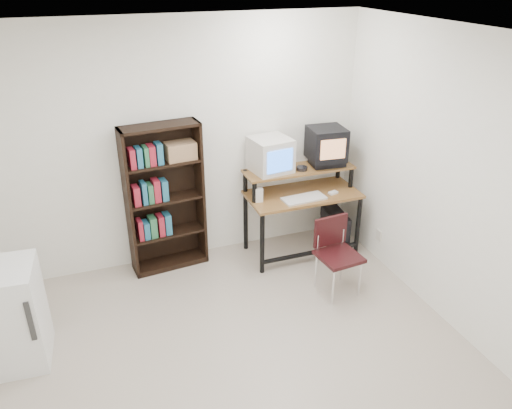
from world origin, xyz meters
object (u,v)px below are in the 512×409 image
object	(u,v)px
computer_desk	(302,196)
bookshelf	(164,196)
crt_tv	(326,144)
mini_fridge	(9,316)
school_chair	(336,248)
crt_monitor	(270,155)
pc_tower	(335,229)

from	to	relation	value
computer_desk	bookshelf	xyz separation A→B (m)	(-1.48, 0.23, 0.14)
crt_tv	mini_fridge	size ratio (longest dim) A/B	0.46
school_chair	bookshelf	xyz separation A→B (m)	(-1.48, 1.04, 0.35)
computer_desk	crt_tv	xyz separation A→B (m)	(0.32, 0.10, 0.54)
bookshelf	mini_fridge	size ratio (longest dim) A/B	1.79
school_chair	mini_fridge	distance (m)	2.97
computer_desk	mini_fridge	size ratio (longest dim) A/B	1.38
computer_desk	mini_fridge	world-z (taller)	computer_desk
crt_monitor	bookshelf	xyz separation A→B (m)	(-1.16, 0.08, -0.33)
crt_monitor	mini_fridge	distance (m)	2.91
computer_desk	crt_monitor	distance (m)	0.59
computer_desk	crt_monitor	size ratio (longest dim) A/B	2.71
pc_tower	crt_monitor	bearing A→B (deg)	172.65
bookshelf	crt_tv	bearing A→B (deg)	-10.13
crt_monitor	school_chair	size ratio (longest dim) A/B	0.59
mini_fridge	crt_tv	bearing A→B (deg)	19.30
computer_desk	bookshelf	distance (m)	1.50
crt_monitor	computer_desk	bearing A→B (deg)	-33.19
crt_tv	pc_tower	bearing A→B (deg)	-42.70
bookshelf	computer_desk	bearing A→B (deg)	-14.70
school_chair	bookshelf	bearing A→B (deg)	139.19
crt_monitor	mini_fridge	size ratio (longest dim) A/B	0.51
crt_tv	school_chair	bearing A→B (deg)	-104.02
computer_desk	school_chair	bearing A→B (deg)	-89.64
bookshelf	mini_fridge	world-z (taller)	bookshelf
pc_tower	mini_fridge	world-z (taller)	mini_fridge
school_chair	computer_desk	bearing A→B (deg)	84.61
crt_tv	computer_desk	bearing A→B (deg)	-158.21
crt_tv	school_chair	world-z (taller)	crt_tv
pc_tower	bookshelf	bearing A→B (deg)	178.31
crt_monitor	bookshelf	distance (m)	1.21
crt_tv	pc_tower	world-z (taller)	crt_tv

